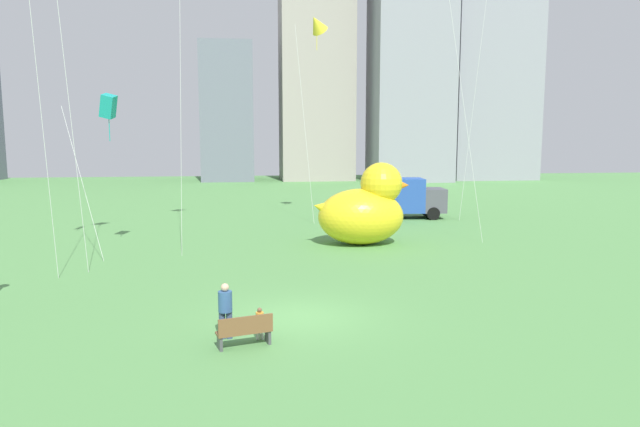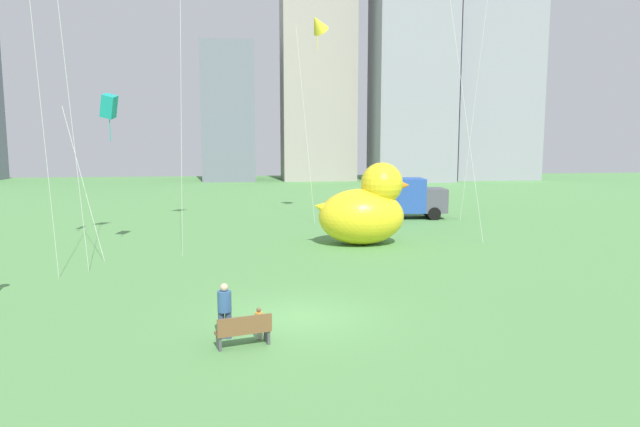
% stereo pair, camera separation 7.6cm
% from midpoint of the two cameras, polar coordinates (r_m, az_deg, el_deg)
% --- Properties ---
extents(ground_plane, '(140.00, 140.00, 0.00)m').
position_cam_midpoint_polar(ground_plane, '(18.65, -1.81, -10.28)').
color(ground_plane, '#54904C').
extents(park_bench, '(1.59, 0.84, 0.90)m').
position_cam_midpoint_polar(park_bench, '(16.11, -7.45, -11.48)').
color(park_bench, brown).
rests_on(park_bench, ground).
extents(person_adult, '(0.40, 0.40, 1.62)m').
position_cam_midpoint_polar(person_adult, '(16.72, -9.36, -9.28)').
color(person_adult, '#38476B').
rests_on(person_adult, ground).
extents(person_child, '(0.23, 0.23, 0.93)m').
position_cam_midpoint_polar(person_child, '(16.64, -5.97, -10.68)').
color(person_child, silver).
rests_on(person_child, ground).
extents(giant_inflatable_duck, '(5.32, 3.42, 4.41)m').
position_cam_midpoint_polar(giant_inflatable_duck, '(30.82, 4.55, 0.38)').
color(giant_inflatable_duck, yellow).
rests_on(giant_inflatable_duck, ground).
extents(box_truck, '(5.72, 2.81, 2.85)m').
position_cam_midpoint_polar(box_truck, '(41.34, 8.45, 1.53)').
color(box_truck, '#264CA5').
rests_on(box_truck, ground).
extents(city_skyline, '(82.83, 15.25, 34.27)m').
position_cam_midpoint_polar(city_skyline, '(78.60, -2.84, 14.09)').
color(city_skyline, slate).
rests_on(city_skyline, ground).
extents(kite_teal, '(2.67, 2.69, 7.91)m').
position_cam_midpoint_polar(kite_teal, '(30.21, -20.24, 9.94)').
color(kite_teal, silver).
rests_on(kite_teal, ground).
extents(kite_yellow, '(2.39, 2.39, 14.05)m').
position_cam_midpoint_polar(kite_yellow, '(40.26, -0.18, 18.33)').
color(kite_yellow, silver).
rests_on(kite_yellow, ground).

